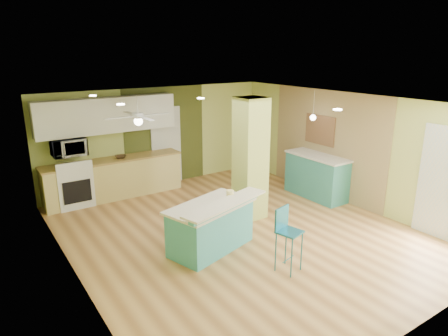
{
  "coord_description": "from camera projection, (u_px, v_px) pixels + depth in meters",
  "views": [
    {
      "loc": [
        -4.17,
        -5.68,
        3.39
      ],
      "look_at": [
        -0.07,
        0.4,
        1.2
      ],
      "focal_mm": 32.0,
      "sensor_mm": 36.0,
      "label": 1
    }
  ],
  "objects": [
    {
      "name": "kitchen_run",
      "position": [
        115.0,
        178.0,
        9.43
      ],
      "size": [
        3.25,
        0.63,
        0.94
      ],
      "color": "#D7C170",
      "rests_on": "floor"
    },
    {
      "name": "canister",
      "position": [
        230.0,
        195.0,
        7.01
      ],
      "size": [
        0.13,
        0.13,
        0.19
      ],
      "primitive_type": "cylinder",
      "color": "yellow",
      "rests_on": "peninsula"
    },
    {
      "name": "floor",
      "position": [
        238.0,
        232.0,
        7.72
      ],
      "size": [
        6.0,
        7.0,
        0.01
      ],
      "primitive_type": "cube",
      "color": "#976234",
      "rests_on": "ground"
    },
    {
      "name": "side_counter",
      "position": [
        317.0,
        176.0,
        9.46
      ],
      "size": [
        0.67,
        1.59,
        1.02
      ],
      "color": "teal",
      "rests_on": "floor"
    },
    {
      "name": "wall_front",
      "position": [
        419.0,
        244.0,
        4.57
      ],
      "size": [
        6.0,
        0.01,
        2.5
      ],
      "primitive_type": "cube",
      "color": "#BDCB6C",
      "rests_on": "floor"
    },
    {
      "name": "interior_door",
      "position": [
        166.0,
        146.0,
        10.29
      ],
      "size": [
        0.82,
        0.05,
        2.0
      ],
      "primitive_type": "cube",
      "color": "silver",
      "rests_on": "floor"
    },
    {
      "name": "fruit_bowl",
      "position": [
        121.0,
        157.0,
        9.35
      ],
      "size": [
        0.32,
        0.32,
        0.06
      ],
      "primitive_type": "imported",
      "rotation": [
        0.0,
        0.0,
        -0.23
      ],
      "color": "#3D2B19",
      "rests_on": "kitchen_run"
    },
    {
      "name": "pendant_lamp",
      "position": [
        313.0,
        117.0,
        9.19
      ],
      "size": [
        0.14,
        0.14,
        0.69
      ],
      "color": "white",
      "rests_on": "ceiling"
    },
    {
      "name": "peninsula",
      "position": [
        211.0,
        226.0,
        6.95
      ],
      "size": [
        1.88,
        1.38,
        0.96
      ],
      "rotation": [
        0.0,
        0.0,
        0.29
      ],
      "color": "teal",
      "rests_on": "floor"
    },
    {
      "name": "upper_cabinets",
      "position": [
        108.0,
        115.0,
        9.1
      ],
      "size": [
        3.2,
        0.34,
        0.8
      ],
      "primitive_type": "cube",
      "color": "silver",
      "rests_on": "wall_back"
    },
    {
      "name": "wall_decor",
      "position": [
        320.0,
        130.0,
        9.5
      ],
      "size": [
        0.03,
        0.9,
        0.7
      ],
      "primitive_type": "cube",
      "color": "brown",
      "rests_on": "wood_panel"
    },
    {
      "name": "column",
      "position": [
        250.0,
        159.0,
        8.1
      ],
      "size": [
        0.55,
        0.55,
        2.5
      ],
      "primitive_type": "cube",
      "color": "#B2BE58",
      "rests_on": "floor"
    },
    {
      "name": "wall_right",
      "position": [
        347.0,
        149.0,
        8.97
      ],
      "size": [
        0.01,
        7.0,
        2.5
      ],
      "primitive_type": "cube",
      "color": "#BDCB6C",
      "rests_on": "floor"
    },
    {
      "name": "wall_left",
      "position": [
        71.0,
        204.0,
        5.75
      ],
      "size": [
        0.01,
        7.0,
        2.5
      ],
      "primitive_type": "cube",
      "color": "#BDCB6C",
      "rests_on": "floor"
    },
    {
      "name": "stove",
      "position": [
        73.0,
        186.0,
        8.91
      ],
      "size": [
        0.76,
        0.66,
        1.08
      ],
      "color": "white",
      "rests_on": "floor"
    },
    {
      "name": "olive_accent",
      "position": [
        165.0,
        136.0,
        10.24
      ],
      "size": [
        2.2,
        0.02,
        2.5
      ],
      "primitive_type": "cube",
      "color": "#434A1D",
      "rests_on": "floor"
    },
    {
      "name": "wood_panel",
      "position": [
        326.0,
        144.0,
        9.44
      ],
      "size": [
        0.02,
        3.4,
        2.5
      ],
      "primitive_type": "cube",
      "color": "#8A724F",
      "rests_on": "floor"
    },
    {
      "name": "french_door",
      "position": [
        447.0,
        185.0,
        7.18
      ],
      "size": [
        0.04,
        1.08,
        2.1
      ],
      "primitive_type": "cube",
      "color": "silver",
      "rests_on": "floor"
    },
    {
      "name": "wall_back",
      "position": [
        158.0,
        137.0,
        10.14
      ],
      "size": [
        6.0,
        0.01,
        2.5
      ],
      "primitive_type": "cube",
      "color": "#BDCB6C",
      "rests_on": "floor"
    },
    {
      "name": "ceiling",
      "position": [
        240.0,
        102.0,
        7.0
      ],
      "size": [
        6.0,
        7.0,
        0.01
      ],
      "primitive_type": "cube",
      "color": "white",
      "rests_on": "wall_back"
    },
    {
      "name": "bar_stool",
      "position": [
        286.0,
        229.0,
        6.22
      ],
      "size": [
        0.42,
        0.42,
        1.05
      ],
      "rotation": [
        0.0,
        0.0,
        0.26
      ],
      "color": "#1B657D",
      "rests_on": "floor"
    },
    {
      "name": "ceiling_fan",
      "position": [
        138.0,
        117.0,
        8.12
      ],
      "size": [
        1.41,
        1.41,
        0.61
      ],
      "color": "silver",
      "rests_on": "ceiling"
    },
    {
      "name": "microwave",
      "position": [
        69.0,
        147.0,
        8.66
      ],
      "size": [
        0.7,
        0.48,
        0.39
      ],
      "primitive_type": "imported",
      "color": "silver",
      "rests_on": "wall_back"
    }
  ]
}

